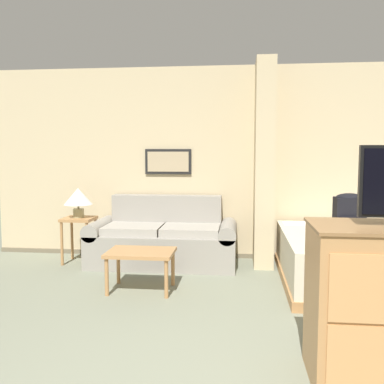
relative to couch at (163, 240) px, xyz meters
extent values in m
cube|color=#CCB78E|center=(0.81, 0.48, 0.99)|extent=(6.58, 0.12, 2.60)
cube|color=#70644E|center=(0.81, 0.41, -0.28)|extent=(6.58, 0.02, 0.06)
cube|color=black|center=(0.00, 0.40, 1.01)|extent=(0.64, 0.02, 0.34)
cube|color=tan|center=(0.00, 0.39, 1.01)|extent=(0.57, 0.01, 0.27)
cube|color=#CCB78E|center=(1.28, 0.12, 0.99)|extent=(0.24, 0.59, 2.60)
cube|color=gray|center=(0.00, -0.04, -0.11)|extent=(1.48, 0.84, 0.42)
cube|color=gray|center=(0.00, 0.28, 0.33)|extent=(1.48, 0.20, 0.45)
cube|color=gray|center=(-0.84, -0.04, -0.11)|extent=(0.20, 0.84, 0.42)
cylinder|color=gray|center=(-0.84, -0.04, 0.15)|extent=(0.22, 0.84, 0.22)
cube|color=gray|center=(0.84, -0.04, -0.11)|extent=(0.20, 0.84, 0.42)
cylinder|color=gray|center=(0.84, -0.04, 0.15)|extent=(0.22, 0.84, 0.22)
cube|color=#A49F94|center=(-0.37, -0.09, 0.15)|extent=(0.72, 0.60, 0.10)
cube|color=#A49F94|center=(0.37, -0.09, 0.15)|extent=(0.72, 0.60, 0.10)
cube|color=#B27F4C|center=(-0.04, -1.09, 0.09)|extent=(0.69, 0.50, 0.04)
cylinder|color=#B27F4C|center=(-0.35, -1.30, -0.12)|extent=(0.04, 0.04, 0.39)
cylinder|color=#B27F4C|center=(0.26, -1.30, -0.12)|extent=(0.04, 0.04, 0.39)
cylinder|color=#B27F4C|center=(-0.35, -0.88, -0.12)|extent=(0.04, 0.04, 0.39)
cylinder|color=#B27F4C|center=(0.26, -0.88, -0.12)|extent=(0.04, 0.04, 0.39)
cube|color=#B27F4C|center=(-1.11, -0.06, 0.27)|extent=(0.39, 0.39, 0.04)
cylinder|color=#B27F4C|center=(-1.28, -0.23, -0.03)|extent=(0.04, 0.04, 0.56)
cylinder|color=#B27F4C|center=(-0.95, -0.23, -0.03)|extent=(0.04, 0.04, 0.56)
cylinder|color=#B27F4C|center=(-1.28, 0.11, -0.03)|extent=(0.04, 0.04, 0.56)
cylinder|color=#B27F4C|center=(-0.95, 0.11, -0.03)|extent=(0.04, 0.04, 0.56)
cylinder|color=tan|center=(-1.11, -0.06, 0.34)|extent=(0.14, 0.14, 0.12)
cylinder|color=tan|center=(-1.11, -0.06, 0.43)|extent=(0.02, 0.02, 0.06)
cone|color=silver|center=(-1.11, -0.06, 0.56)|extent=(0.37, 0.37, 0.21)
cube|color=#B27F4C|center=(2.36, -0.61, -0.26)|extent=(1.80, 1.93, 0.10)
cube|color=beige|center=(2.36, -0.61, 0.01)|extent=(1.76, 1.89, 0.44)
cube|color=white|center=(2.36, 0.12, 0.18)|extent=(1.64, 0.36, 0.10)
cube|color=black|center=(2.19, -0.52, 0.43)|extent=(0.31, 0.24, 0.41)
cube|color=black|center=(2.19, -0.65, 0.35)|extent=(0.24, 0.03, 0.18)
ellipsoid|color=black|center=(2.19, -0.52, 0.63)|extent=(0.30, 0.23, 0.10)
camera|label=1|loc=(0.98, -5.39, 1.14)|focal=40.00mm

